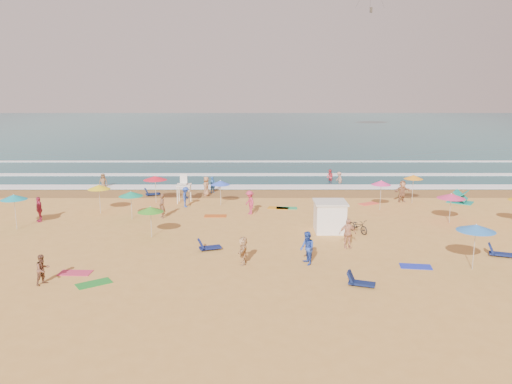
{
  "coord_description": "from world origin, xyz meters",
  "views": [
    {
      "loc": [
        1.98,
        -32.98,
        9.78
      ],
      "look_at": [
        2.04,
        6.0,
        1.5
      ],
      "focal_mm": 35.0,
      "sensor_mm": 36.0,
      "label": 1
    }
  ],
  "objects": [
    {
      "name": "bicycle",
      "position": [
        8.99,
        -0.3,
        0.47
      ],
      "size": [
        1.45,
        1.83,
        0.93
      ],
      "primitive_type": "imported",
      "rotation": [
        0.0,
        0.0,
        0.55
      ],
      "color": "black",
      "rests_on": "ground"
    },
    {
      "name": "beachgoers",
      "position": [
        -0.14,
        4.2,
        0.83
      ],
      "size": [
        38.92,
        28.42,
        2.13
      ],
      "color": "#2252A1",
      "rests_on": "ground"
    },
    {
      "name": "cabana",
      "position": [
        7.09,
        0.0,
        1.0
      ],
      "size": [
        2.0,
        2.0,
        2.0
      ],
      "primitive_type": "cube",
      "color": "white",
      "rests_on": "ground"
    },
    {
      "name": "ground",
      "position": [
        0.0,
        0.0,
        0.0
      ],
      "size": [
        220.0,
        220.0,
        0.0
      ],
      "primitive_type": "plane",
      "color": "gold",
      "rests_on": "ground"
    },
    {
      "name": "cabana_roof",
      "position": [
        7.09,
        0.0,
        2.06
      ],
      "size": [
        2.2,
        2.2,
        0.12
      ],
      "primitive_type": "cube",
      "color": "silver",
      "rests_on": "cabana"
    },
    {
      "name": "towels",
      "position": [
        1.05,
        -1.17,
        0.01
      ],
      "size": [
        43.3,
        19.55,
        0.03
      ],
      "color": "#DA521B",
      "rests_on": "ground"
    },
    {
      "name": "loungers",
      "position": [
        4.39,
        -3.36,
        0.17
      ],
      "size": [
        53.56,
        25.03,
        0.34
      ],
      "color": "#0D1C45",
      "rests_on": "ground"
    },
    {
      "name": "ocean",
      "position": [
        0.0,
        84.0,
        0.0
      ],
      "size": [
        220.0,
        140.0,
        0.18
      ],
      "primitive_type": "cube",
      "color": "#0C4756",
      "rests_on": "ground"
    },
    {
      "name": "surf_foam",
      "position": [
        0.0,
        21.32,
        0.1
      ],
      "size": [
        200.0,
        18.7,
        0.05
      ],
      "color": "white",
      "rests_on": "ground"
    },
    {
      "name": "beach_umbrellas",
      "position": [
        1.5,
        -0.3,
        2.1
      ],
      "size": [
        52.78,
        21.77,
        0.81
      ],
      "color": "red",
      "rests_on": "ground"
    },
    {
      "name": "lifeguard_stand",
      "position": [
        -4.11,
        8.69,
        1.05
      ],
      "size": [
        1.2,
        1.2,
        2.1
      ],
      "primitive_type": null,
      "color": "white",
      "rests_on": "ground"
    },
    {
      "name": "wet_sand",
      "position": [
        0.0,
        12.5,
        0.01
      ],
      "size": [
        220.0,
        220.0,
        0.0
      ],
      "primitive_type": "plane",
      "color": "olive",
      "rests_on": "ground"
    }
  ]
}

